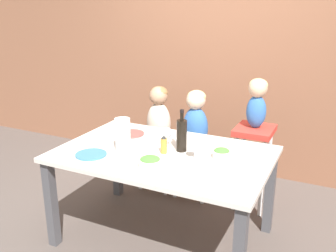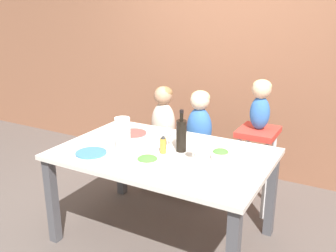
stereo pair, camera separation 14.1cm
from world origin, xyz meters
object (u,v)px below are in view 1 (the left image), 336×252
object	(u,v)px
chair_far_left	(159,150)
chair_far_center	(195,156)
chair_right_highchair	(254,146)
salad_bowl_small	(222,153)
wine_glass_far	(167,133)
dinner_plate_front_left	(91,154)
wine_glass_near	(195,144)
wine_bottle	(182,135)
salad_bowl_large	(150,162)
dinner_plate_back_left	(131,134)
person_child_center	(196,119)
paper_towel_roll	(123,135)
person_baby_right	(257,99)
person_child_left	(159,114)

from	to	relation	value
chair_far_left	chair_far_center	distance (m)	0.38
chair_right_highchair	salad_bowl_small	xyz separation A→B (m)	(-0.07, -0.70, 0.18)
wine_glass_far	chair_right_highchair	bearing A→B (deg)	51.81
salad_bowl_small	dinner_plate_front_left	distance (m)	0.94
wine_glass_near	dinner_plate_front_left	bearing A→B (deg)	-159.09
wine_bottle	salad_bowl_large	xyz separation A→B (m)	(-0.07, -0.36, -0.09)
dinner_plate_front_left	dinner_plate_back_left	xyz separation A→B (m)	(0.02, 0.52, 0.00)
salad_bowl_large	dinner_plate_front_left	size ratio (longest dim) A/B	0.70
person_child_center	wine_glass_near	xyz separation A→B (m)	(0.31, -0.79, 0.07)
chair_far_left	dinner_plate_front_left	distance (m)	1.11
person_child_center	dinner_plate_back_left	xyz separation A→B (m)	(-0.37, -0.54, -0.03)
chair_right_highchair	wine_glass_near	world-z (taller)	wine_glass_near
salad_bowl_small	dinner_plate_back_left	bearing A→B (deg)	169.36
chair_far_center	salad_bowl_small	distance (m)	0.93
dinner_plate_back_left	chair_far_center	bearing A→B (deg)	55.95
paper_towel_roll	wine_glass_far	bearing A→B (deg)	41.85
paper_towel_roll	wine_glass_near	size ratio (longest dim) A/B	1.64
person_child_center	dinner_plate_front_left	size ratio (longest dim) A/B	2.49
chair_far_center	wine_glass_near	bearing A→B (deg)	-68.70
dinner_plate_back_left	salad_bowl_large	bearing A→B (deg)	-47.97
salad_bowl_small	dinner_plate_front_left	xyz separation A→B (m)	(-0.87, -0.36, -0.03)
salad_bowl_large	wine_bottle	bearing A→B (deg)	78.88
chair_far_center	dinner_plate_back_left	world-z (taller)	dinner_plate_back_left
paper_towel_roll	dinner_plate_front_left	size ratio (longest dim) A/B	1.11
wine_glass_near	dinner_plate_back_left	bearing A→B (deg)	159.75
wine_bottle	wine_glass_near	distance (m)	0.17
chair_right_highchair	salad_bowl_small	bearing A→B (deg)	-95.80
person_baby_right	person_child_left	bearing A→B (deg)	-179.97
chair_far_left	salad_bowl_small	distance (m)	1.17
chair_far_center	wine_glass_near	world-z (taller)	wine_glass_near
chair_right_highchair	salad_bowl_small	distance (m)	0.73
person_child_left	wine_glass_near	distance (m)	1.06
chair_far_left	dinner_plate_back_left	xyz separation A→B (m)	(0.01, -0.54, 0.34)
wine_bottle	salad_bowl_small	world-z (taller)	wine_bottle
salad_bowl_large	wine_glass_near	bearing A→B (deg)	50.77
person_baby_right	dinner_plate_back_left	xyz separation A→B (m)	(-0.92, -0.54, -0.27)
dinner_plate_back_left	person_child_center	bearing A→B (deg)	56.02
wine_bottle	wine_glass_far	xyz separation A→B (m)	(-0.14, 0.03, -0.02)
person_baby_right	wine_glass_near	distance (m)	0.85
wine_bottle	dinner_plate_back_left	size ratio (longest dim) A/B	1.41
wine_bottle	dinner_plate_front_left	distance (m)	0.67
wine_glass_far	wine_bottle	bearing A→B (deg)	-14.31
wine_glass_near	salad_bowl_small	distance (m)	0.20
chair_far_center	wine_glass_near	distance (m)	0.96
salad_bowl_large	chair_right_highchair	bearing A→B (deg)	66.67
chair_far_center	salad_bowl_large	xyz separation A→B (m)	(0.09, -1.06, 0.37)
chair_far_left	dinner_plate_back_left	world-z (taller)	dinner_plate_back_left
salad_bowl_small	dinner_plate_front_left	world-z (taller)	salad_bowl_small
dinner_plate_front_left	salad_bowl_large	bearing A→B (deg)	0.47
person_child_left	paper_towel_roll	bearing A→B (deg)	-79.85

